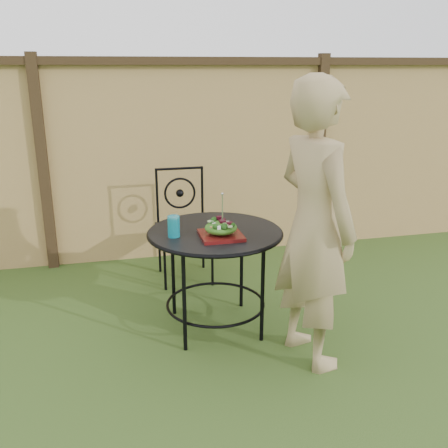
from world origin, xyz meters
The scene contains 9 objects.
ground centered at (0.00, 0.00, 0.00)m, with size 60.00×60.00×0.00m, color #234315.
fence centered at (0.00, 2.19, 0.95)m, with size 8.00×0.12×1.90m.
patio_table centered at (-0.07, 0.70, 0.59)m, with size 0.92×0.92×0.72m.
patio_chair centered at (-0.15, 1.65, 0.50)m, with size 0.46×0.46×0.95m.
diner centered at (0.43, 0.21, 0.88)m, with size 0.64×0.42×1.75m, color tan.
salad_plate centered at (-0.07, 0.57, 0.74)m, with size 0.27×0.27×0.02m, color #4B0A0F.
salad centered at (-0.07, 0.57, 0.79)m, with size 0.21×0.21×0.08m, color #235614.
fork centered at (-0.06, 0.57, 0.92)m, with size 0.01×0.01×0.18m, color silver.
drinking_glass centered at (-0.36, 0.65, 0.79)m, with size 0.08×0.08×0.14m, color #0D879D.
Camera 1 is at (-0.76, -2.42, 1.79)m, focal length 40.00 mm.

